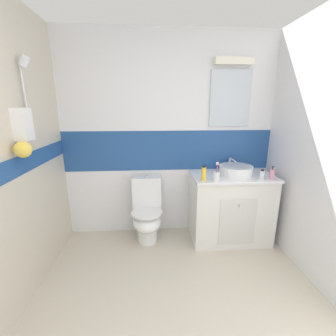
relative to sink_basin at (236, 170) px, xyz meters
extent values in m
cube|color=beige|center=(-0.78, -0.92, -0.93)|extent=(3.20, 3.48, 0.04)
cube|color=white|center=(-0.78, 0.33, -0.48)|extent=(3.20, 0.10, 0.85)
cube|color=#234C8C|center=(-0.78, 0.32, 0.19)|extent=(3.20, 0.10, 0.50)
cube|color=white|center=(-0.78, 0.33, 1.02)|extent=(3.20, 0.10, 1.15)
cube|color=silver|center=(-0.04, 0.27, 0.82)|extent=(0.50, 0.02, 0.66)
cube|color=white|center=(-0.04, 0.23, 1.23)|extent=(0.45, 0.10, 0.08)
cube|color=white|center=(-2.03, -0.59, 0.59)|extent=(0.10, 0.14, 0.26)
cylinder|color=silver|center=(-2.05, -0.45, 0.84)|extent=(0.02, 0.02, 0.50)
cylinder|color=silver|center=(-2.01, -0.45, 1.09)|extent=(0.10, 0.07, 0.11)
sphere|color=#F2CC4C|center=(-2.00, -0.71, 0.41)|extent=(0.13, 0.13, 0.13)
cube|color=silver|center=(-0.04, 0.01, -0.50)|extent=(0.95, 0.54, 0.82)
cube|color=white|center=(-0.04, 0.00, -0.07)|extent=(0.97, 0.56, 0.03)
cube|color=silver|center=(-0.04, -0.27, -0.54)|extent=(0.43, 0.01, 0.57)
cylinder|color=silver|center=(-0.04, -0.29, -0.33)|extent=(0.02, 0.02, 0.03)
cylinder|color=white|center=(0.00, 0.00, 0.00)|extent=(0.39, 0.39, 0.11)
cylinder|color=#AFB1BA|center=(0.00, 0.00, 0.04)|extent=(0.32, 0.32, 0.01)
cylinder|color=silver|center=(0.00, 0.22, 0.02)|extent=(0.03, 0.03, 0.16)
cylinder|color=silver|center=(0.00, 0.12, 0.10)|extent=(0.02, 0.18, 0.02)
cylinder|color=white|center=(-1.07, 0.00, -0.82)|extent=(0.24, 0.24, 0.18)
ellipsoid|color=white|center=(-1.07, -0.04, -0.62)|extent=(0.34, 0.42, 0.22)
cylinder|color=white|center=(-1.07, -0.04, -0.50)|extent=(0.37, 0.37, 0.02)
cube|color=white|center=(-1.07, 0.17, -0.31)|extent=(0.36, 0.17, 0.40)
cylinder|color=silver|center=(-1.07, 0.17, -0.10)|extent=(0.04, 0.04, 0.02)
cylinder|color=white|center=(-0.29, -0.20, -0.01)|extent=(0.07, 0.07, 0.10)
cylinder|color=#D83F4C|center=(-0.30, -0.22, 0.05)|extent=(0.03, 0.04, 0.17)
cube|color=white|center=(-0.30, -0.22, 0.14)|extent=(0.02, 0.02, 0.03)
cylinder|color=#338CD8|center=(-0.28, -0.20, 0.05)|extent=(0.04, 0.03, 0.16)
cube|color=white|center=(-0.28, -0.20, 0.14)|extent=(0.02, 0.02, 0.03)
cylinder|color=pink|center=(0.34, -0.21, 0.00)|extent=(0.05, 0.05, 0.11)
cylinder|color=#262626|center=(0.34, -0.21, 0.07)|extent=(0.01, 0.01, 0.04)
cylinder|color=#262626|center=(0.34, -0.22, 0.09)|extent=(0.01, 0.02, 0.01)
cylinder|color=yellow|center=(-0.43, -0.19, 0.02)|extent=(0.05, 0.05, 0.15)
cylinder|color=black|center=(-0.43, -0.19, 0.10)|extent=(0.04, 0.04, 0.02)
cylinder|color=white|center=(0.24, -0.18, -0.01)|extent=(0.05, 0.05, 0.09)
cylinder|color=black|center=(0.24, -0.18, 0.04)|extent=(0.03, 0.03, 0.02)
camera|label=1|loc=(-1.00, -2.52, 0.73)|focal=24.15mm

